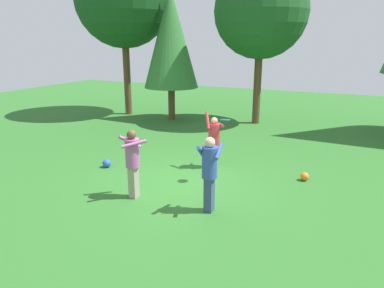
# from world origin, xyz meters

# --- Properties ---
(ground_plane) EXTENTS (40.00, 40.00, 0.00)m
(ground_plane) POSITION_xyz_m (0.00, 0.00, 0.00)
(ground_plane) COLOR #2D6B28
(person_thrower) EXTENTS (0.65, 0.65, 1.72)m
(person_thrower) POSITION_xyz_m (0.36, 1.58, 0.92)
(person_thrower) COLOR gray
(person_thrower) RESTS_ON ground_plane
(person_catcher) EXTENTS (0.57, 0.64, 1.74)m
(person_catcher) POSITION_xyz_m (1.32, -1.19, 1.03)
(person_catcher) COLOR #38476B
(person_catcher) RESTS_ON ground_plane
(person_bystander) EXTENTS (0.74, 0.74, 1.71)m
(person_bystander) POSITION_xyz_m (-0.63, -1.26, 1.01)
(person_bystander) COLOR gray
(person_bystander) RESTS_ON ground_plane
(frisbee) EXTENTS (0.33, 0.33, 0.08)m
(frisbee) POSITION_xyz_m (1.03, 0.60, 1.74)
(frisbee) COLOR #2393D1
(ball_orange) EXTENTS (0.23, 0.23, 0.23)m
(ball_orange) POSITION_xyz_m (3.04, 1.61, 0.12)
(ball_orange) COLOR orange
(ball_orange) RESTS_ON ground_plane
(ball_blue) EXTENTS (0.26, 0.26, 0.26)m
(ball_blue) POSITION_xyz_m (-2.60, 0.22, 0.13)
(ball_blue) COLOR blue
(ball_blue) RESTS_ON ground_plane
(tree_center) EXTENTS (4.10, 4.10, 7.00)m
(tree_center) POSITION_xyz_m (-0.05, 8.08, 4.93)
(tree_center) COLOR brown
(tree_center) RESTS_ON ground_plane
(tree_left) EXTENTS (2.56, 2.56, 6.12)m
(tree_left) POSITION_xyz_m (-4.01, 7.18, 3.82)
(tree_left) COLOR brown
(tree_left) RESTS_ON ground_plane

